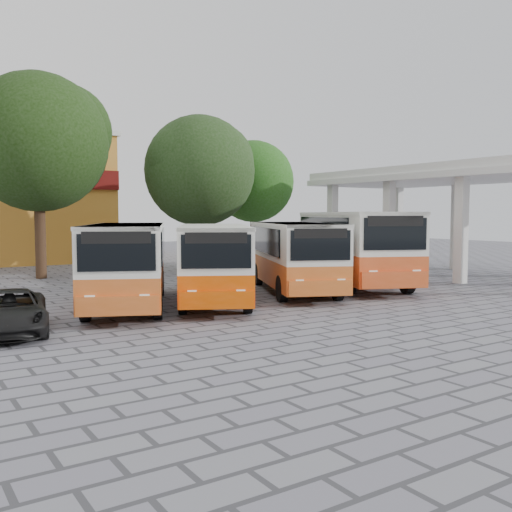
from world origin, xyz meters
TOP-DOWN VIEW (x-y plane):
  - ground at (0.00, 0.00)m, footprint 90.00×90.00m
  - terminal_shelter at (10.50, 4.00)m, footprint 6.80×15.80m
  - bus_far_left at (-6.88, 3.62)m, footprint 5.22×8.14m
  - bus_centre_left at (-3.99, 3.01)m, footprint 5.42×7.98m
  - bus_centre_right at (-0.09, 3.52)m, footprint 5.13×8.11m
  - bus_far_right at (3.33, 3.82)m, footprint 5.92×9.38m
  - tree_left at (-7.26, 14.03)m, footprint 6.87×6.54m
  - tree_middle at (0.61, 12.74)m, footprint 6.13×5.84m
  - tree_right at (5.56, 15.21)m, footprint 5.24×4.99m
  - parked_car at (-10.94, 1.28)m, footprint 2.55×4.25m

SIDE VIEW (x-z plane):
  - ground at x=0.00m, z-range 0.00..0.00m
  - parked_car at x=-10.94m, z-range 0.00..1.10m
  - bus_centre_left at x=-3.99m, z-range 0.21..2.89m
  - bus_centre_right at x=-0.09m, z-range 0.21..2.94m
  - bus_far_left at x=-6.88m, z-range 0.22..2.95m
  - bus_far_right at x=3.33m, z-range 0.25..3.40m
  - terminal_shelter at x=10.50m, z-range 2.21..7.61m
  - tree_right at x=5.56m, z-range 1.45..9.02m
  - tree_middle at x=0.61m, z-range 1.41..9.69m
  - tree_left at x=-7.26m, z-range 1.80..11.52m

